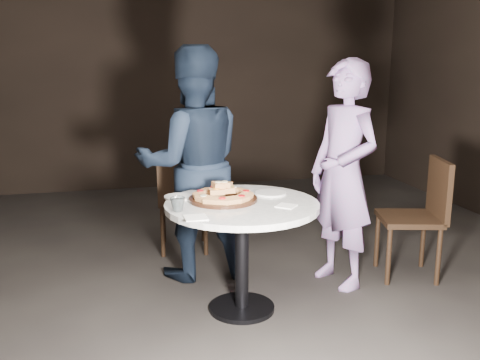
% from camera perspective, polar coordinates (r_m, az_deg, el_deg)
% --- Properties ---
extents(floor, '(7.00, 7.00, 0.00)m').
position_cam_1_polar(floor, '(3.53, -1.58, -13.58)').
color(floor, black).
rests_on(floor, ground).
extents(table, '(1.04, 1.04, 0.71)m').
position_cam_1_polar(table, '(3.31, 0.20, -4.62)').
color(table, black).
rests_on(table, ground).
extents(serving_board, '(0.52, 0.52, 0.02)m').
position_cam_1_polar(serving_board, '(3.31, -1.82, -2.03)').
color(serving_board, black).
rests_on(serving_board, table).
extents(focaccia_pile, '(0.37, 0.38, 0.10)m').
position_cam_1_polar(focaccia_pile, '(3.31, -1.87, -1.40)').
color(focaccia_pile, '#C6854C').
rests_on(focaccia_pile, serving_board).
extents(plate_left, '(0.20, 0.20, 0.01)m').
position_cam_1_polar(plate_left, '(3.40, -6.58, -1.80)').
color(plate_left, white).
rests_on(plate_left, table).
extents(plate_right, '(0.26, 0.26, 0.01)m').
position_cam_1_polar(plate_right, '(3.48, 3.29, -1.39)').
color(plate_right, white).
rests_on(plate_right, table).
extents(water_glass, '(0.12, 0.12, 0.08)m').
position_cam_1_polar(water_glass, '(3.09, -6.67, -2.60)').
color(water_glass, silver).
rests_on(water_glass, table).
extents(napkin_near, '(0.13, 0.13, 0.01)m').
position_cam_1_polar(napkin_near, '(2.96, -4.74, -4.02)').
color(napkin_near, white).
rests_on(napkin_near, table).
extents(napkin_far, '(0.15, 0.15, 0.01)m').
position_cam_1_polar(napkin_far, '(3.20, 4.95, -2.76)').
color(napkin_far, white).
rests_on(napkin_far, table).
extents(chair_far, '(0.45, 0.47, 0.87)m').
position_cam_1_polar(chair_far, '(4.36, -6.07, -1.47)').
color(chair_far, black).
rests_on(chair_far, ground).
extents(chair_right, '(0.52, 0.50, 0.87)m').
position_cam_1_polar(chair_right, '(4.08, 18.84, -3.02)').
color(chair_right, black).
rests_on(chair_right, ground).
extents(diner_navy, '(0.82, 0.64, 1.67)m').
position_cam_1_polar(diner_navy, '(3.84, -5.11, 1.69)').
color(diner_navy, black).
rests_on(diner_navy, ground).
extents(diner_teal, '(0.54, 0.67, 1.58)m').
position_cam_1_polar(diner_teal, '(3.75, 10.98, 0.55)').
color(diner_teal, '#8167A0').
rests_on(diner_teal, ground).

